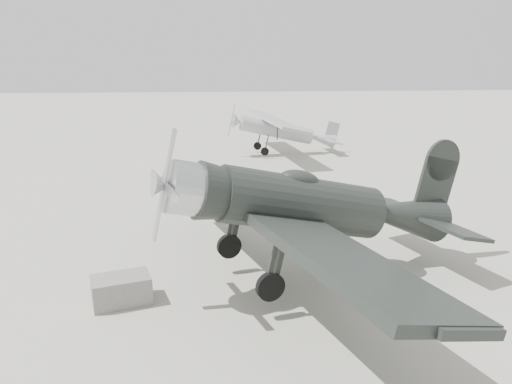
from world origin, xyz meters
TOP-DOWN VIEW (x-y plane):
  - ground at (0.00, 0.00)m, footprint 160.00×160.00m
  - lowwing_monoplane at (0.45, -1.15)m, footprint 10.00×13.71m
  - highwing_monoplane at (2.17, 18.66)m, footprint 7.71×10.83m
  - equipment_block at (-5.08, -2.13)m, footprint 1.78×1.39m

SIDE VIEW (x-z plane):
  - ground at x=0.00m, z-range 0.00..0.00m
  - equipment_block at x=-5.08m, z-range 0.00..0.78m
  - highwing_monoplane at x=2.17m, z-range 0.38..3.44m
  - lowwing_monoplane at x=0.45m, z-range 0.13..4.57m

